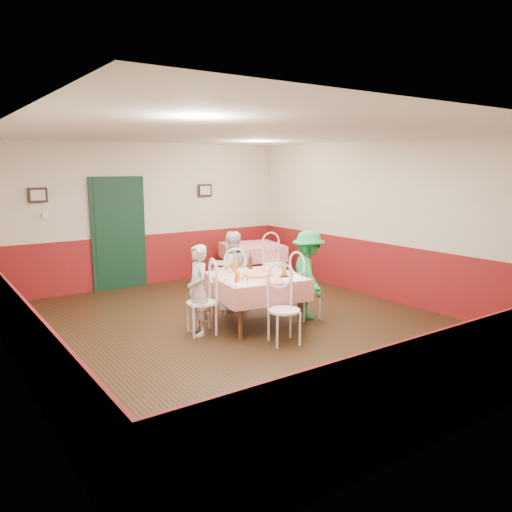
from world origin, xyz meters
TOP-DOWN VIEW (x-y plane):
  - floor at (0.00, 0.00)m, footprint 7.00×7.00m
  - ceiling at (0.00, 0.00)m, footprint 7.00×7.00m
  - back_wall at (0.00, 3.50)m, footprint 6.00×0.10m
  - front_wall at (0.00, -3.50)m, footprint 6.00×0.10m
  - left_wall at (-3.00, 0.00)m, footprint 0.10×7.00m
  - right_wall at (3.00, 0.00)m, footprint 0.10×7.00m
  - wainscot_back at (0.00, 3.48)m, footprint 6.00×0.03m
  - wainscot_front at (0.00, -3.48)m, footprint 6.00×0.03m
  - wainscot_left at (-2.98, 0.00)m, footprint 0.03×7.00m
  - wainscot_right at (2.98, 0.00)m, footprint 0.03×7.00m
  - door at (-0.60, 3.45)m, footprint 0.96×0.06m
  - picture_left at (-2.00, 3.45)m, footprint 0.32×0.03m
  - picture_right at (1.30, 3.45)m, footprint 0.32×0.03m
  - thermostat at (-1.90, 3.45)m, footprint 0.10×0.03m
  - main_table at (0.23, 0.02)m, footprint 1.39×1.39m
  - second_table at (1.90, 2.56)m, footprint 1.36×1.36m
  - chair_left at (-0.61, 0.14)m, footprint 0.51×0.51m
  - chair_right at (1.07, -0.11)m, footprint 0.42×0.42m
  - chair_far at (0.36, 0.86)m, footprint 0.53×0.53m
  - chair_near at (0.10, -0.82)m, footprint 0.52×0.52m
  - chair_second_a at (1.15, 2.56)m, footprint 0.51×0.51m
  - chair_second_b at (1.90, 1.81)m, footprint 0.51×0.51m
  - pizza at (0.23, -0.01)m, footprint 0.46×0.46m
  - plate_left at (-0.17, 0.07)m, footprint 0.28×0.28m
  - plate_right at (0.63, -0.04)m, footprint 0.28×0.28m
  - plate_far at (0.28, 0.42)m, footprint 0.28×0.28m
  - glass_a at (-0.23, -0.19)m, footprint 0.08×0.08m
  - glass_b at (0.56, -0.23)m, footprint 0.09×0.09m
  - glass_c at (0.13, 0.44)m, footprint 0.10×0.10m
  - beer_bottle at (0.39, 0.41)m, footprint 0.07×0.07m
  - shaker_a at (-0.24, -0.35)m, footprint 0.04×0.04m
  - shaker_b at (-0.21, -0.41)m, footprint 0.04×0.04m
  - shaker_c at (-0.29, -0.25)m, footprint 0.04×0.04m
  - menu_left at (-0.19, -0.30)m, footprint 0.30×0.40m
  - menu_right at (0.56, -0.43)m, footprint 0.42×0.48m
  - wallet at (0.50, -0.31)m, footprint 0.12×0.11m
  - diner_left at (-0.66, 0.15)m, footprint 0.38×0.51m
  - diner_far at (0.36, 0.91)m, footprint 0.73×0.62m
  - diner_right at (1.12, -0.12)m, footprint 0.81×1.02m

SIDE VIEW (x-z plane):
  - floor at x=0.00m, z-range 0.00..0.00m
  - main_table at x=0.23m, z-range -0.01..0.76m
  - second_table at x=1.90m, z-range -0.01..0.76m
  - chair_left at x=-0.61m, z-range 0.00..0.90m
  - chair_right at x=1.07m, z-range 0.00..0.90m
  - chair_far at x=0.36m, z-range 0.00..0.90m
  - chair_near at x=0.10m, z-range 0.00..0.90m
  - chair_second_a at x=1.15m, z-range 0.00..0.90m
  - chair_second_b at x=1.90m, z-range 0.00..0.90m
  - wainscot_back at x=0.00m, z-range 0.00..1.00m
  - wainscot_front at x=0.00m, z-range 0.00..1.00m
  - wainscot_left at x=-2.98m, z-range 0.00..1.00m
  - wainscot_right at x=2.98m, z-range 0.00..1.00m
  - diner_left at x=-0.66m, z-range 0.00..1.27m
  - diner_far at x=0.36m, z-range 0.00..1.31m
  - diner_right at x=1.12m, z-range 0.00..1.38m
  - menu_left at x=-0.19m, z-range 0.76..0.76m
  - menu_right at x=0.56m, z-range 0.76..0.76m
  - plate_left at x=-0.17m, z-range 0.76..0.77m
  - plate_right at x=0.63m, z-range 0.76..0.77m
  - plate_far at x=0.28m, z-range 0.76..0.77m
  - wallet at x=0.50m, z-range 0.76..0.78m
  - pizza at x=0.23m, z-range 0.76..0.79m
  - shaker_a at x=-0.24m, z-range 0.76..0.85m
  - shaker_b at x=-0.21m, z-range 0.76..0.85m
  - shaker_c at x=-0.29m, z-range 0.76..0.85m
  - glass_a at x=-0.23m, z-range 0.76..0.89m
  - glass_b at x=0.56m, z-range 0.76..0.90m
  - glass_c at x=0.13m, z-range 0.76..0.92m
  - beer_bottle at x=0.39m, z-range 0.76..0.98m
  - door at x=-0.60m, z-range 0.00..2.10m
  - back_wall at x=0.00m, z-range 0.00..2.80m
  - front_wall at x=0.00m, z-range 0.00..2.80m
  - left_wall at x=-3.00m, z-range 0.00..2.80m
  - right_wall at x=3.00m, z-range 0.00..2.80m
  - thermostat at x=-1.90m, z-range 1.45..1.55m
  - picture_left at x=-2.00m, z-range 1.72..1.98m
  - picture_right at x=1.30m, z-range 1.72..1.98m
  - ceiling at x=0.00m, z-range 2.80..2.80m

